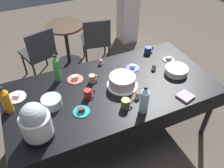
# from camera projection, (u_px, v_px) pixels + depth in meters

# --- Properties ---
(ground) EXTENTS (9.00, 9.00, 0.00)m
(ground) POSITION_uv_depth(u_px,v_px,m) (112.00, 132.00, 2.93)
(ground) COLOR brown
(potluck_table) EXTENTS (2.20, 1.10, 0.75)m
(potluck_table) POSITION_uv_depth(u_px,v_px,m) (112.00, 92.00, 2.48)
(potluck_table) COLOR black
(potluck_table) RESTS_ON ground
(frosted_layer_cake) EXTENTS (0.33, 0.33, 0.13)m
(frosted_layer_cake) POSITION_uv_depth(u_px,v_px,m) (122.00, 81.00, 2.42)
(frosted_layer_cake) COLOR silver
(frosted_layer_cake) RESTS_ON potluck_table
(slow_cooker) EXTENTS (0.26, 0.26, 0.36)m
(slow_cooker) POSITION_uv_depth(u_px,v_px,m) (36.00, 122.00, 1.86)
(slow_cooker) COLOR black
(slow_cooker) RESTS_ON potluck_table
(glass_salad_bowl) EXTENTS (0.19, 0.19, 0.09)m
(glass_salad_bowl) POSITION_uv_depth(u_px,v_px,m) (52.00, 102.00, 2.21)
(glass_salad_bowl) COLOR #B2C6BC
(glass_salad_bowl) RESTS_ON potluck_table
(ceramic_snack_bowl) EXTENTS (0.25, 0.25, 0.07)m
(ceramic_snack_bowl) POSITION_uv_depth(u_px,v_px,m) (176.00, 70.00, 2.61)
(ceramic_snack_bowl) COLOR silver
(ceramic_snack_bowl) RESTS_ON potluck_table
(dessert_plate_cobalt) EXTENTS (0.16, 0.16, 0.05)m
(dessert_plate_cobalt) POSITION_uv_depth(u_px,v_px,m) (133.00, 67.00, 2.70)
(dessert_plate_cobalt) COLOR #2D4CB2
(dessert_plate_cobalt) RESTS_ON potluck_table
(dessert_plate_teal) EXTENTS (0.16, 0.16, 0.05)m
(dessert_plate_teal) POSITION_uv_depth(u_px,v_px,m) (81.00, 111.00, 2.17)
(dessert_plate_teal) COLOR teal
(dessert_plate_teal) RESTS_ON potluck_table
(dessert_plate_charcoal) EXTENTS (0.15, 0.15, 0.04)m
(dessert_plate_charcoal) POSITION_uv_depth(u_px,v_px,m) (169.00, 59.00, 2.83)
(dessert_plate_charcoal) COLOR #2D2D33
(dessert_plate_charcoal) RESTS_ON potluck_table
(dessert_plate_coral) EXTENTS (0.18, 0.18, 0.05)m
(dessert_plate_coral) POSITION_uv_depth(u_px,v_px,m) (75.00, 79.00, 2.54)
(dessert_plate_coral) COLOR #E07266
(dessert_plate_coral) RESTS_ON potluck_table
(dessert_plate_white) EXTENTS (0.19, 0.19, 0.04)m
(dessert_plate_white) POSITION_uv_depth(u_px,v_px,m) (16.00, 97.00, 2.32)
(dessert_plate_white) COLOR white
(dessert_plate_white) RESTS_ON potluck_table
(cupcake_berry) EXTENTS (0.05, 0.05, 0.07)m
(cupcake_berry) POSITION_uv_depth(u_px,v_px,m) (154.00, 67.00, 2.66)
(cupcake_berry) COLOR beige
(cupcake_berry) RESTS_ON potluck_table
(cupcake_mint) EXTENTS (0.05, 0.05, 0.07)m
(cupcake_mint) POSITION_uv_depth(u_px,v_px,m) (101.00, 62.00, 2.74)
(cupcake_mint) COLOR beige
(cupcake_mint) RESTS_ON potluck_table
(cupcake_vanilla) EXTENTS (0.05, 0.05, 0.07)m
(cupcake_vanilla) POSITION_uv_depth(u_px,v_px,m) (32.00, 114.00, 2.11)
(cupcake_vanilla) COLOR beige
(cupcake_vanilla) RESTS_ON potluck_table
(cupcake_lemon) EXTENTS (0.05, 0.05, 0.07)m
(cupcake_lemon) POSITION_uv_depth(u_px,v_px,m) (138.00, 96.00, 2.30)
(cupcake_lemon) COLOR beige
(cupcake_lemon) RESTS_ON potluck_table
(soda_bottle_lime_soda) EXTENTS (0.07, 0.07, 0.32)m
(soda_bottle_lime_soda) POSITION_uv_depth(u_px,v_px,m) (57.00, 69.00, 2.44)
(soda_bottle_lime_soda) COLOR green
(soda_bottle_lime_soda) RESTS_ON potluck_table
(soda_bottle_orange_juice) EXTENTS (0.08, 0.08, 0.29)m
(soda_bottle_orange_juice) POSITION_uv_depth(u_px,v_px,m) (6.00, 100.00, 2.10)
(soda_bottle_orange_juice) COLOR orange
(soda_bottle_orange_juice) RESTS_ON potluck_table
(soda_bottle_water) EXTENTS (0.08, 0.08, 0.30)m
(soda_bottle_water) POSITION_uv_depth(u_px,v_px,m) (144.00, 100.00, 2.10)
(soda_bottle_water) COLOR silver
(soda_bottle_water) RESTS_ON potluck_table
(coffee_mug_navy) EXTENTS (0.12, 0.09, 0.08)m
(coffee_mug_navy) POSITION_uv_depth(u_px,v_px,m) (148.00, 50.00, 2.93)
(coffee_mug_navy) COLOR navy
(coffee_mug_navy) RESTS_ON potluck_table
(coffee_mug_olive) EXTENTS (0.13, 0.09, 0.10)m
(coffee_mug_olive) POSITION_uv_depth(u_px,v_px,m) (126.00, 103.00, 2.20)
(coffee_mug_olive) COLOR olive
(coffee_mug_olive) RESTS_ON potluck_table
(coffee_mug_red) EXTENTS (0.12, 0.07, 0.10)m
(coffee_mug_red) POSITION_uv_depth(u_px,v_px,m) (88.00, 94.00, 2.30)
(coffee_mug_red) COLOR #B2231E
(coffee_mug_red) RESTS_ON potluck_table
(coffee_mug_tan) EXTENTS (0.11, 0.07, 0.09)m
(coffee_mug_tan) POSITION_uv_depth(u_px,v_px,m) (92.00, 78.00, 2.49)
(coffee_mug_tan) COLOR tan
(coffee_mug_tan) RESTS_ON potluck_table
(paper_napkin_stack) EXTENTS (0.17, 0.17, 0.02)m
(paper_napkin_stack) POSITION_uv_depth(u_px,v_px,m) (185.00, 96.00, 2.32)
(paper_napkin_stack) COLOR pink
(paper_napkin_stack) RESTS_ON potluck_table
(maroon_chair_left) EXTENTS (0.55, 0.55, 0.85)m
(maroon_chair_left) POSITION_uv_depth(u_px,v_px,m) (39.00, 51.00, 3.46)
(maroon_chair_left) COLOR #333338
(maroon_chair_left) RESTS_ON ground
(maroon_chair_right) EXTENTS (0.52, 0.52, 0.85)m
(maroon_chair_right) POSITION_uv_depth(u_px,v_px,m) (96.00, 38.00, 3.75)
(maroon_chair_right) COLOR #333338
(maroon_chair_right) RESTS_ON ground
(round_cafe_table) EXTENTS (0.60, 0.60, 0.72)m
(round_cafe_table) POSITION_uv_depth(u_px,v_px,m) (66.00, 37.00, 3.76)
(round_cafe_table) COLOR #473323
(round_cafe_table) RESTS_ON ground
(water_cooler) EXTENTS (0.32, 0.32, 1.24)m
(water_cooler) POSITION_uv_depth(u_px,v_px,m) (128.00, 12.00, 4.32)
(water_cooler) COLOR silver
(water_cooler) RESTS_ON ground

